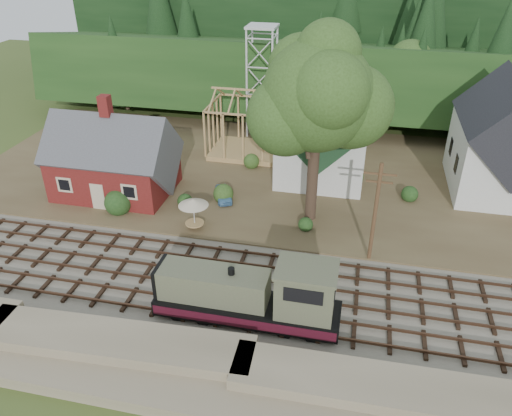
% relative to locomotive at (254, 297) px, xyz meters
% --- Properties ---
extents(ground, '(140.00, 140.00, 0.00)m').
position_rel_locomotive_xyz_m(ground, '(-0.08, 3.00, -2.04)').
color(ground, '#384C1E').
rests_on(ground, ground).
extents(embankment, '(64.00, 5.00, 1.60)m').
position_rel_locomotive_xyz_m(embankment, '(-0.08, -5.50, -2.04)').
color(embankment, '#7F7259').
rests_on(embankment, ground).
extents(railroad_bed, '(64.00, 11.00, 0.16)m').
position_rel_locomotive_xyz_m(railroad_bed, '(-0.08, 3.00, -1.96)').
color(railroad_bed, '#726B5B').
rests_on(railroad_bed, ground).
extents(village_flat, '(64.00, 26.00, 0.30)m').
position_rel_locomotive_xyz_m(village_flat, '(-0.08, 21.00, -1.89)').
color(village_flat, brown).
rests_on(village_flat, ground).
extents(hillside, '(70.00, 28.96, 12.74)m').
position_rel_locomotive_xyz_m(hillside, '(-0.08, 45.00, -2.04)').
color(hillside, '#1E3F19').
rests_on(hillside, ground).
extents(ridge, '(80.00, 20.00, 12.00)m').
position_rel_locomotive_xyz_m(ridge, '(-0.08, 61.00, -2.04)').
color(ridge, black).
rests_on(ridge, ground).
extents(depot, '(10.80, 7.41, 9.00)m').
position_rel_locomotive_xyz_m(depot, '(-16.08, 14.00, 1.18)').
color(depot, maroon).
rests_on(depot, village_flat).
extents(church, '(8.40, 15.17, 13.00)m').
position_rel_locomotive_xyz_m(church, '(1.92, 22.68, 3.14)').
color(church, silver).
rests_on(church, village_flat).
extents(farmhouse, '(8.40, 10.80, 10.60)m').
position_rel_locomotive_xyz_m(farmhouse, '(17.92, 22.00, 2.83)').
color(farmhouse, silver).
rests_on(farmhouse, village_flat).
extents(timber_frame, '(8.20, 6.20, 6.99)m').
position_rel_locomotive_xyz_m(timber_frame, '(-6.08, 25.00, 1.23)').
color(timber_frame, tan).
rests_on(timber_frame, village_flat).
extents(lattice_tower, '(3.20, 3.20, 12.12)m').
position_rel_locomotive_xyz_m(lattice_tower, '(-6.08, 31.00, 8.00)').
color(lattice_tower, silver).
rests_on(lattice_tower, village_flat).
extents(big_tree, '(10.90, 8.40, 14.70)m').
position_rel_locomotive_xyz_m(big_tree, '(2.09, 13.08, 8.18)').
color(big_tree, '#38281E').
rests_on(big_tree, village_flat).
extents(telegraph_pole_near, '(2.20, 0.28, 8.00)m').
position_rel_locomotive_xyz_m(telegraph_pole_near, '(6.92, 8.20, 2.21)').
color(telegraph_pole_near, '#4C331E').
rests_on(telegraph_pole_near, ground).
extents(locomotive, '(11.35, 2.84, 4.56)m').
position_rel_locomotive_xyz_m(locomotive, '(0.00, 0.00, 0.00)').
color(locomotive, black).
rests_on(locomotive, railroad_bed).
extents(car_blue, '(2.45, 3.41, 1.08)m').
position_rel_locomotive_xyz_m(car_blue, '(-6.07, 14.46, -1.20)').
color(car_blue, '#5E9ACB').
rests_on(car_blue, village_flat).
extents(car_green, '(3.39, 2.36, 1.06)m').
position_rel_locomotive_xyz_m(car_green, '(-19.00, 12.35, -1.21)').
color(car_green, gray).
rests_on(car_green, village_flat).
extents(patio_set, '(2.41, 2.41, 2.68)m').
position_rel_locomotive_xyz_m(patio_set, '(-7.01, 9.29, 0.55)').
color(patio_set, silver).
rests_on(patio_set, village_flat).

